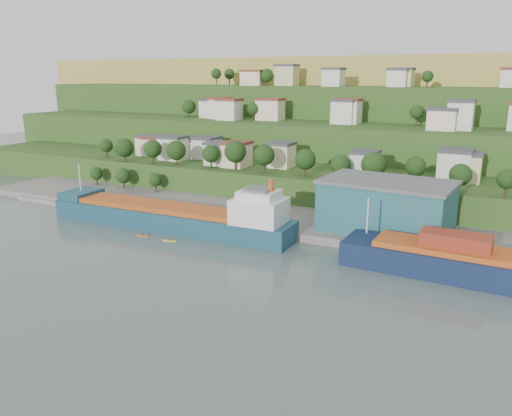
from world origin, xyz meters
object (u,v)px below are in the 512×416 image
Objects in this scene: caravan at (93,195)px; kayak_orange at (142,235)px; warehouse at (386,206)px; cargo_ship_near at (176,218)px.

caravan is 1.84× the size of kayak_orange.
warehouse is 5.04× the size of caravan.
warehouse is at bearing 17.03° from cargo_ship_near.
warehouse reaches higher than caravan.
warehouse is 9.30× the size of kayak_orange.
kayak_orange is (35.47, -19.70, -2.45)m from caravan.
cargo_ship_near is 20.00× the size of kayak_orange.
kayak_orange is at bearing -115.61° from cargo_ship_near.
kayak_orange is at bearing -17.24° from caravan.
kayak_orange is (-4.02, -8.88, -2.61)m from cargo_ship_near.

